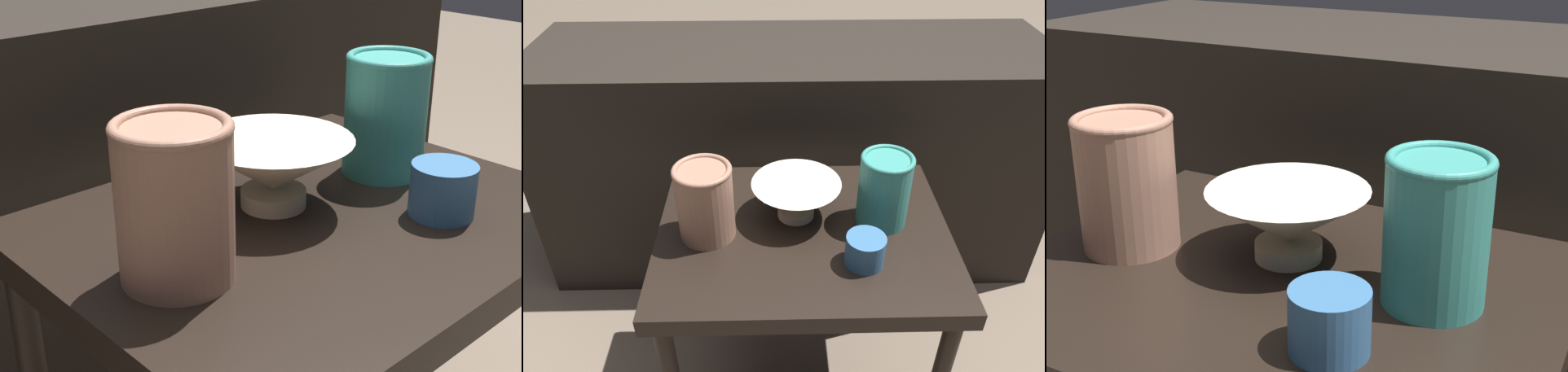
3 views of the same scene
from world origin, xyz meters
The scene contains 6 objects.
table centered at (0.00, 0.00, 0.48)m, with size 0.62×0.49×0.55m.
couch_backdrop centered at (0.00, 0.61, 0.36)m, with size 1.55×0.50×0.73m.
bowl centered at (-0.01, 0.05, 0.60)m, with size 0.19×0.19×0.09m.
vase_textured_left centered at (-0.20, -0.01, 0.63)m, with size 0.12×0.12×0.16m.
vase_colorful_right centered at (0.17, 0.03, 0.63)m, with size 0.11×0.11×0.16m.
cup centered at (0.11, -0.11, 0.58)m, with size 0.08×0.08×0.06m.
Camera 1 is at (-0.57, -0.53, 0.92)m, focal length 50.00 mm.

